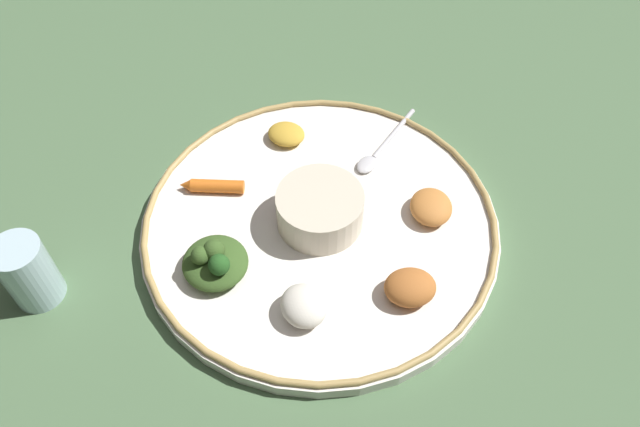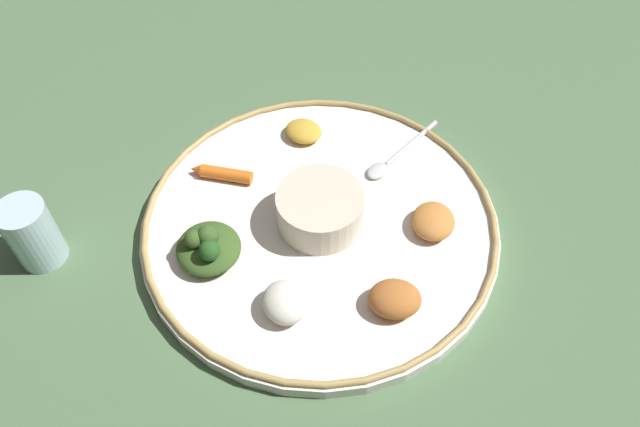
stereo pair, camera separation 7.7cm
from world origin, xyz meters
name	(u,v)px [view 2 (the right image)]	position (x,y,z in m)	size (l,w,h in m)	color
ground_plane	(320,230)	(0.00, 0.00, 0.00)	(2.40, 2.40, 0.00)	#4C6B47
platter	(320,225)	(0.00, 0.00, 0.01)	(0.45, 0.45, 0.02)	white
platter_rim	(320,219)	(0.00, 0.00, 0.02)	(0.44, 0.44, 0.01)	tan
center_bowl	(320,208)	(0.00, 0.00, 0.04)	(0.11, 0.11, 0.05)	beige
spoon	(391,158)	(0.00, 0.14, 0.02)	(0.02, 0.15, 0.01)	silver
greens_pile	(208,247)	(-0.06, -0.13, 0.04)	(0.11, 0.11, 0.05)	#385623
carrot_near_spoon	(222,174)	(-0.14, -0.04, 0.03)	(0.08, 0.06, 0.02)	orange
mound_chickpea	(395,299)	(0.14, -0.03, 0.03)	(0.06, 0.05, 0.03)	#B2662D
mound_rice_white	(285,302)	(0.06, -0.12, 0.03)	(0.06, 0.05, 0.03)	silver
mound_lentil_yellow	(304,131)	(-0.12, 0.09, 0.03)	(0.05, 0.05, 0.02)	gold
mound_squash	(433,221)	(0.11, 0.09, 0.03)	(0.06, 0.05, 0.03)	#C67A38
drinking_glass	(34,236)	(-0.22, -0.26, 0.04)	(0.06, 0.06, 0.09)	silver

